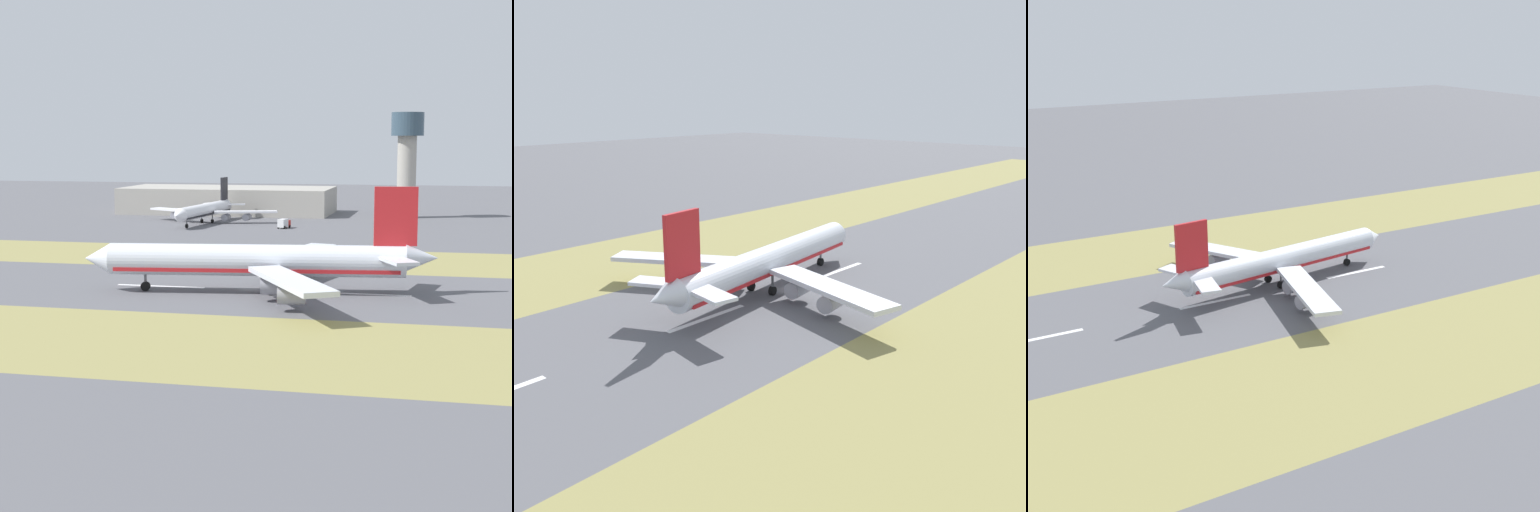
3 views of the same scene
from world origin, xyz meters
The scene contains 6 objects.
ground_plane centered at (0.00, 0.00, 0.00)m, with size 800.00×800.00×0.00m, color #56565B.
grass_median_west centered at (-45.00, 0.00, 0.00)m, with size 40.00×600.00×0.01m, color olive.
grass_median_east centered at (45.00, 0.00, 0.00)m, with size 40.00×600.00×0.01m, color olive.
centreline_dash_mid centered at (0.00, -21.81, 0.01)m, with size 1.20×18.00×0.01m, color silver.
centreline_dash_far centered at (0.00, 18.19, 0.01)m, with size 1.20×18.00×0.01m, color silver.
airplane_main_jet centered at (-2.53, -3.70, 6.02)m, with size 63.52×67.11×20.20m.
Camera 2 is at (74.92, -89.24, 38.10)m, focal length 42.00 mm.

